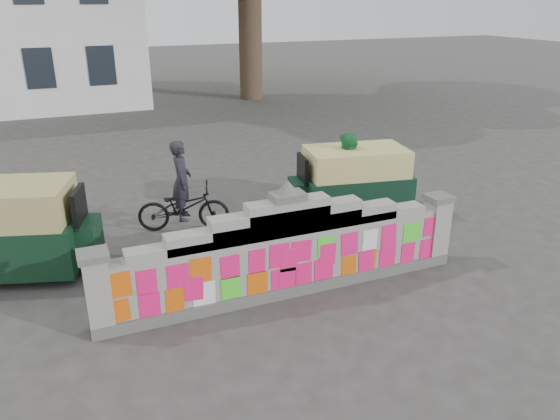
{
  "coord_description": "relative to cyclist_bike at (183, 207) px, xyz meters",
  "views": [
    {
      "loc": [
        -3.3,
        -7.44,
        4.71
      ],
      "look_at": [
        0.29,
        1.0,
        1.1
      ],
      "focal_mm": 35.0,
      "sensor_mm": 36.0,
      "label": 1
    }
  ],
  "objects": [
    {
      "name": "cyclist_rider",
      "position": [
        -0.0,
        0.0,
        0.35
      ],
      "size": [
        0.57,
        0.72,
        1.72
      ],
      "primitive_type": "imported",
      "rotation": [
        0.0,
        0.0,
        1.29
      ],
      "color": "black",
      "rests_on": "ground"
    },
    {
      "name": "pedestrian",
      "position": [
        3.64,
        -0.59,
        0.44
      ],
      "size": [
        0.76,
        0.95,
        1.89
      ],
      "primitive_type": "imported",
      "rotation": [
        0.0,
        0.0,
        -1.52
      ],
      "color": "#217C3D",
      "rests_on": "ground"
    },
    {
      "name": "cyclist_bike",
      "position": [
        0.0,
        0.0,
        0.0
      ],
      "size": [
        2.04,
        1.18,
        1.01
      ],
      "primitive_type": "imported",
      "rotation": [
        0.0,
        0.0,
        1.29
      ],
      "color": "black",
      "rests_on": "ground"
    },
    {
      "name": "rickshaw_right",
      "position": [
        3.76,
        -0.6,
        0.3
      ],
      "size": [
        2.88,
        1.7,
        1.55
      ],
      "rotation": [
        0.0,
        0.0,
        2.96
      ],
      "color": "black",
      "rests_on": "ground"
    },
    {
      "name": "ground",
      "position": [
        0.95,
        -3.34,
        -0.51
      ],
      "size": [
        100.0,
        100.0,
        0.0
      ],
      "primitive_type": "plane",
      "color": "#383533",
      "rests_on": "ground"
    },
    {
      "name": "parapet_wall",
      "position": [
        0.95,
        -3.35,
        0.24
      ],
      "size": [
        6.48,
        0.44,
        2.01
      ],
      "color": "#4C4C49",
      "rests_on": "ground"
    },
    {
      "name": "rickshaw_left",
      "position": [
        -3.32,
        -0.78,
        0.37
      ],
      "size": [
        3.14,
        2.11,
        1.69
      ],
      "rotation": [
        0.0,
        0.0,
        -0.3
      ],
      "color": "black",
      "rests_on": "ground"
    }
  ]
}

